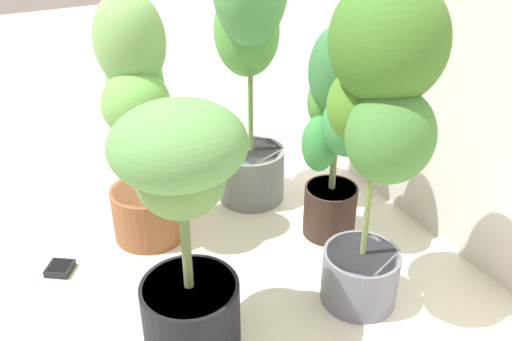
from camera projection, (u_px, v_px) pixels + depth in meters
The scene contains 7 objects.
ground_plane at pixel (199, 272), 1.85m from camera, with size 8.00×8.00×0.00m, color silver.
potted_plant_back_left at pixel (249, 44), 1.97m from camera, with size 0.43×0.36×1.06m.
potted_plant_back_center at pixel (336, 122), 1.82m from camera, with size 0.38×0.27×0.78m.
potted_plant_back_right at pixel (379, 117), 1.43m from camera, with size 0.43×0.35×0.98m.
potted_plant_front_right at pixel (183, 214), 1.39m from camera, with size 0.41×0.38×0.73m.
potted_plant_front_left at pixel (138, 117), 1.80m from camera, with size 0.38×0.30×0.88m.
hygrometer_box at pixel (60, 268), 1.84m from camera, with size 0.11×0.11×0.03m.
Camera 1 is at (1.37, -0.48, 1.21)m, focal length 38.74 mm.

